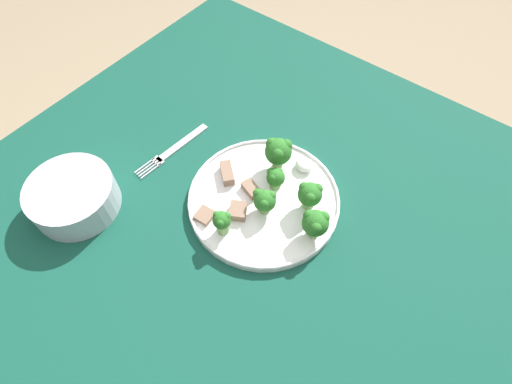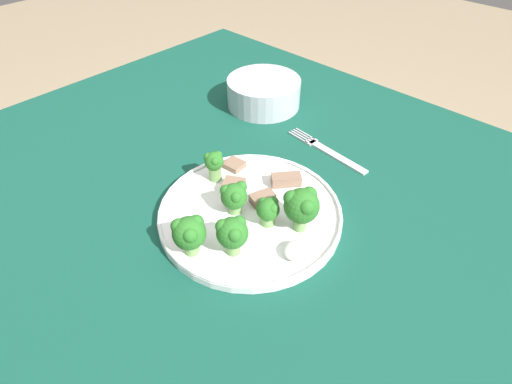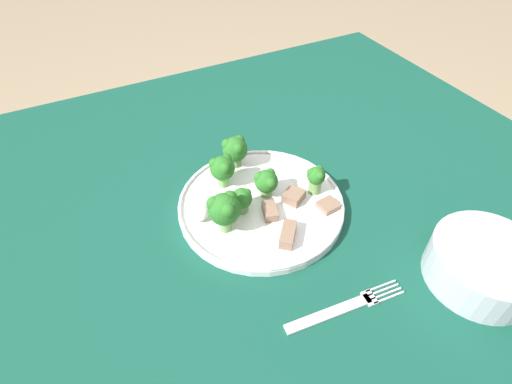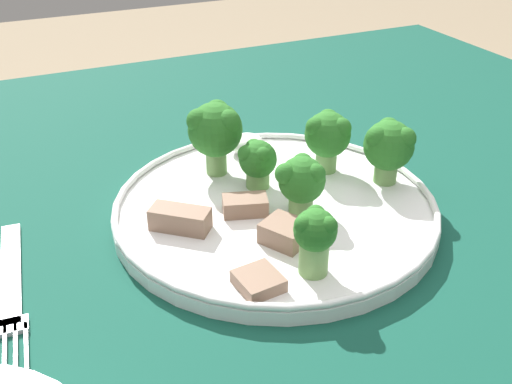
{
  "view_description": "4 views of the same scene",
  "coord_description": "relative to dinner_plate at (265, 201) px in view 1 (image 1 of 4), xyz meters",
  "views": [
    {
      "loc": [
        -0.23,
        0.25,
        1.38
      ],
      "look_at": [
        0.01,
        -0.06,
        0.77
      ],
      "focal_mm": 28.0,
      "sensor_mm": 36.0,
      "label": 1
    },
    {
      "loc": [
        -0.32,
        -0.38,
        1.18
      ],
      "look_at": [
        0.01,
        -0.07,
        0.78
      ],
      "focal_mm": 28.0,
      "sensor_mm": 36.0,
      "label": 2
    },
    {
      "loc": [
        0.43,
        -0.3,
        1.24
      ],
      "look_at": [
        -0.0,
        -0.08,
        0.77
      ],
      "focal_mm": 28.0,
      "sensor_mm": 36.0,
      "label": 3
    },
    {
      "loc": [
        0.2,
        0.33,
        1.02
      ],
      "look_at": [
        0.03,
        -0.06,
        0.77
      ],
      "focal_mm": 42.0,
      "sensor_mm": 36.0,
      "label": 4
    }
  ],
  "objects": [
    {
      "name": "dinner_plate",
      "position": [
        0.0,
        0.0,
        0.0
      ],
      "size": [
        0.29,
        0.29,
        0.02
      ],
      "color": "white",
      "rests_on": "table"
    },
    {
      "name": "broccoli_floret_near_rim_left",
      "position": [
        -0.07,
        -0.04,
        0.04
      ],
      "size": [
        0.05,
        0.04,
        0.06
      ],
      "color": "#709E56",
      "rests_on": "dinner_plate"
    },
    {
      "name": "broccoli_floret_back_left",
      "position": [
        -0.01,
        0.02,
        0.03
      ],
      "size": [
        0.04,
        0.04,
        0.05
      ],
      "color": "#709E56",
      "rests_on": "dinner_plate"
    },
    {
      "name": "ground_plane",
      "position": [
        0.0,
        0.07,
        -0.74
      ],
      "size": [
        8.0,
        8.0,
        0.0
      ],
      "primitive_type": "plane",
      "color": "#9E896B"
    },
    {
      "name": "broccoli_floret_mid_cluster",
      "position": [
        -0.11,
        0.0,
        0.04
      ],
      "size": [
        0.05,
        0.05,
        0.06
      ],
      "color": "#709E56",
      "rests_on": "dinner_plate"
    },
    {
      "name": "cream_bowl",
      "position": [
        0.28,
        0.22,
        0.02
      ],
      "size": [
        0.16,
        0.16,
        0.06
      ],
      "color": "#B7BCC6",
      "rests_on": "table"
    },
    {
      "name": "sauce_dollop",
      "position": [
        -0.02,
        -0.11,
        0.01
      ],
      "size": [
        0.04,
        0.03,
        0.02
      ],
      "color": "white",
      "rests_on": "dinner_plate"
    },
    {
      "name": "meat_slice_middle_slice",
      "position": [
        0.02,
        0.05,
        0.01
      ],
      "size": [
        0.04,
        0.04,
        0.02
      ],
      "color": "#846651",
      "rests_on": "dinner_plate"
    },
    {
      "name": "fork",
      "position": [
        0.23,
        0.01,
        -0.01
      ],
      "size": [
        0.04,
        0.18,
        0.0
      ],
      "color": "silver",
      "rests_on": "table"
    },
    {
      "name": "broccoli_floret_center_left",
      "position": [
        0.03,
        -0.08,
        0.05
      ],
      "size": [
        0.05,
        0.05,
        0.07
      ],
      "color": "#709E56",
      "rests_on": "dinner_plate"
    },
    {
      "name": "meat_slice_edge_slice",
      "position": [
        0.07,
        0.1,
        0.01
      ],
      "size": [
        0.03,
        0.03,
        0.01
      ],
      "color": "#846651",
      "rests_on": "dinner_plate"
    },
    {
      "name": "broccoli_floret_center_back",
      "position": [
        0.02,
        0.1,
        0.04
      ],
      "size": [
        0.03,
        0.03,
        0.05
      ],
      "color": "#709E56",
      "rests_on": "dinner_plate"
    },
    {
      "name": "broccoli_floret_front_left",
      "position": [
        0.0,
        -0.04,
        0.03
      ],
      "size": [
        0.04,
        0.04,
        0.05
      ],
      "color": "#709E56",
      "rests_on": "dinner_plate"
    },
    {
      "name": "table",
      "position": [
        0.0,
        0.07,
        -0.1
      ],
      "size": [
        1.07,
        1.11,
        0.73
      ],
      "color": "#114738",
      "rests_on": "ground_plane"
    },
    {
      "name": "meat_slice_rear_slice",
      "position": [
        0.03,
        0.0,
        0.01
      ],
      "size": [
        0.04,
        0.03,
        0.02
      ],
      "color": "#846651",
      "rests_on": "dinner_plate"
    },
    {
      "name": "meat_slice_front_slice",
      "position": [
        0.09,
        0.0,
        0.01
      ],
      "size": [
        0.05,
        0.05,
        0.02
      ],
      "color": "#846651",
      "rests_on": "dinner_plate"
    }
  ]
}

